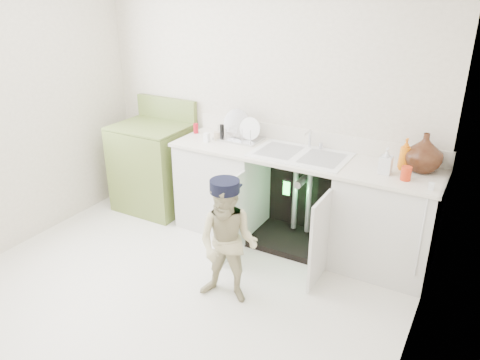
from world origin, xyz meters
name	(u,v)px	position (x,y,z in m)	size (l,w,h in m)	color
ground	(174,293)	(0.00, 0.00, 0.00)	(3.50, 3.50, 0.00)	beige
room_shell	(164,146)	(0.00, 0.00, 1.25)	(6.00, 5.50, 1.26)	beige
counter_run	(301,199)	(0.58, 1.21, 0.47)	(2.44, 1.02, 1.22)	silver
avocado_stove	(154,166)	(-1.12, 1.18, 0.48)	(0.75, 0.65, 1.17)	olive
repair_worker	(228,242)	(0.42, 0.16, 0.51)	(0.54, 0.93, 1.01)	#BBAF86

